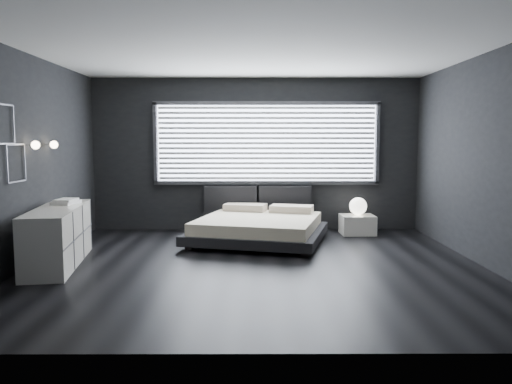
{
  "coord_description": "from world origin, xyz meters",
  "views": [
    {
      "loc": [
        -0.03,
        -6.49,
        1.65
      ],
      "look_at": [
        0.0,
        0.85,
        0.9
      ],
      "focal_mm": 35.0,
      "sensor_mm": 36.0,
      "label": 1
    }
  ],
  "objects": [
    {
      "name": "window",
      "position": [
        0.2,
        2.7,
        1.61
      ],
      "size": [
        4.14,
        0.09,
        1.52
      ],
      "color": "white",
      "rests_on": "ground"
    },
    {
      "name": "headboard",
      "position": [
        0.04,
        2.64,
        0.57
      ],
      "size": [
        1.96,
        0.16,
        0.52
      ],
      "color": "black",
      "rests_on": "ground"
    },
    {
      "name": "nightstand",
      "position": [
        1.81,
        2.27,
        0.17
      ],
      "size": [
        0.6,
        0.51,
        0.34
      ],
      "primitive_type": "cube",
      "rotation": [
        0.0,
        0.0,
        0.04
      ],
      "color": "white",
      "rests_on": "ground"
    },
    {
      "name": "sconce_near",
      "position": [
        -2.88,
        0.05,
        1.6
      ],
      "size": [
        0.18,
        0.11,
        0.11
      ],
      "color": "silver",
      "rests_on": "ground"
    },
    {
      "name": "wall_art_upper",
      "position": [
        -2.98,
        -0.55,
        1.85
      ],
      "size": [
        0.01,
        0.48,
        0.48
      ],
      "color": "#47474C",
      "rests_on": "ground"
    },
    {
      "name": "room",
      "position": [
        0.0,
        0.0,
        1.4
      ],
      "size": [
        6.04,
        6.0,
        2.8
      ],
      "color": "black",
      "rests_on": "ground"
    },
    {
      "name": "bed",
      "position": [
        0.05,
        1.59,
        0.25
      ],
      "size": [
        2.47,
        2.41,
        0.53
      ],
      "color": "black",
      "rests_on": "ground"
    },
    {
      "name": "book_stack",
      "position": [
        -2.68,
        0.48,
        0.8
      ],
      "size": [
        0.34,
        0.41,
        0.07
      ],
      "color": "white",
      "rests_on": "dresser"
    },
    {
      "name": "sconce_far",
      "position": [
        -2.88,
        0.65,
        1.6
      ],
      "size": [
        0.18,
        0.11,
        0.11
      ],
      "color": "silver",
      "rests_on": "ground"
    },
    {
      "name": "orb_lamp",
      "position": [
        1.83,
        2.31,
        0.5
      ],
      "size": [
        0.31,
        0.31,
        0.31
      ],
      "primitive_type": "sphere",
      "color": "white",
      "rests_on": "nightstand"
    },
    {
      "name": "dresser",
      "position": [
        -2.65,
        0.1,
        0.38
      ],
      "size": [
        0.82,
        1.98,
        0.77
      ],
      "color": "white",
      "rests_on": "ground"
    },
    {
      "name": "wall_art_lower",
      "position": [
        -2.98,
        -0.3,
        1.38
      ],
      "size": [
        0.01,
        0.48,
        0.48
      ],
      "color": "#47474C",
      "rests_on": "ground"
    }
  ]
}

